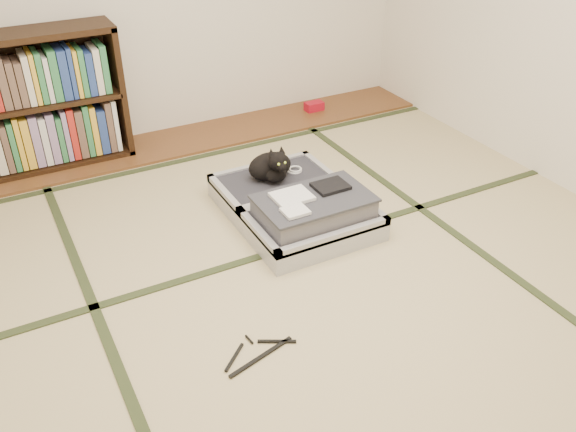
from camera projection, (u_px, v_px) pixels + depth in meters
name	position (u px, v px, depth m)	size (l,w,h in m)	color
floor	(312.00, 293.00, 3.08)	(4.50, 4.50, 0.00)	tan
wood_strip	(179.00, 141.00, 4.57)	(4.00, 0.50, 0.02)	brown
red_item	(314.00, 106.00, 5.04)	(0.15, 0.09, 0.07)	#AA0D1F
tatami_borders	(268.00, 243.00, 3.45)	(4.00, 4.50, 0.01)	#2D381E
bookcase	(15.00, 108.00, 3.97)	(1.40, 0.32, 0.92)	black
suitcase	(297.00, 206.00, 3.60)	(0.72, 0.96, 0.28)	#ACACB0
cat	(272.00, 166.00, 3.74)	(0.32, 0.32, 0.26)	black
cable_coil	(295.00, 170.00, 3.89)	(0.10, 0.10, 0.02)	white
hanger	(258.00, 353.00, 2.71)	(0.36, 0.21, 0.01)	black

